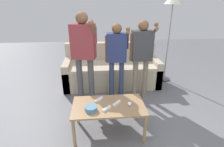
# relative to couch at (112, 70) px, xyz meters

# --- Properties ---
(ground_plane) EXTENTS (12.00, 12.00, 0.00)m
(ground_plane) POSITION_rel_couch_xyz_m (0.03, -1.59, -0.31)
(ground_plane) COLOR slate
(couch) EXTENTS (2.06, 0.87, 0.88)m
(couch) POSITION_rel_couch_xyz_m (0.00, 0.00, 0.00)
(couch) COLOR #B7A88E
(couch) RESTS_ON ground
(coffee_table) EXTENTS (1.00, 0.57, 0.45)m
(coffee_table) POSITION_rel_couch_xyz_m (-0.19, -1.65, 0.09)
(coffee_table) COLOR #997551
(coffee_table) RESTS_ON ground
(snack_bowl) EXTENTS (0.16, 0.16, 0.06)m
(snack_bowl) POSITION_rel_couch_xyz_m (-0.43, -1.76, 0.17)
(snack_bowl) COLOR teal
(snack_bowl) RESTS_ON coffee_table
(game_remote_nunchuk) EXTENTS (0.06, 0.09, 0.05)m
(game_remote_nunchuk) POSITION_rel_couch_xyz_m (0.10, -1.67, 0.17)
(game_remote_nunchuk) COLOR white
(game_remote_nunchuk) RESTS_ON coffee_table
(floor_lamp) EXTENTS (0.36, 0.36, 1.93)m
(floor_lamp) POSITION_rel_couch_xyz_m (1.28, 0.07, 1.38)
(floor_lamp) COLOR #2D2D33
(floor_lamp) RESTS_ON ground
(player_left) EXTENTS (0.47, 0.45, 1.63)m
(player_left) POSITION_rel_couch_xyz_m (-0.55, -0.74, 0.71)
(player_left) COLOR #47474C
(player_left) RESTS_ON ground
(player_center) EXTENTS (0.42, 0.31, 1.42)m
(player_center) POSITION_rel_couch_xyz_m (0.04, -0.65, 0.59)
(player_center) COLOR #2D3856
(player_center) RESTS_ON ground
(player_right) EXTENTS (0.44, 0.28, 1.48)m
(player_right) POSITION_rel_couch_xyz_m (0.48, -0.70, 0.62)
(player_right) COLOR #756656
(player_right) RESTS_ON ground
(game_remote_wand_near) EXTENTS (0.13, 0.13, 0.03)m
(game_remote_wand_near) POSITION_rel_couch_xyz_m (-0.32, -1.52, 0.16)
(game_remote_wand_near) COLOR white
(game_remote_wand_near) RESTS_ON coffee_table
(game_remote_wand_far) EXTENTS (0.13, 0.13, 0.03)m
(game_remote_wand_far) POSITION_rel_couch_xyz_m (-0.22, -1.75, 0.16)
(game_remote_wand_far) COLOR white
(game_remote_wand_far) RESTS_ON coffee_table
(game_remote_wand_spare) EXTENTS (0.13, 0.14, 0.03)m
(game_remote_wand_spare) POSITION_rel_couch_xyz_m (-0.07, -1.63, 0.16)
(game_remote_wand_spare) COLOR white
(game_remote_wand_spare) RESTS_ON coffee_table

